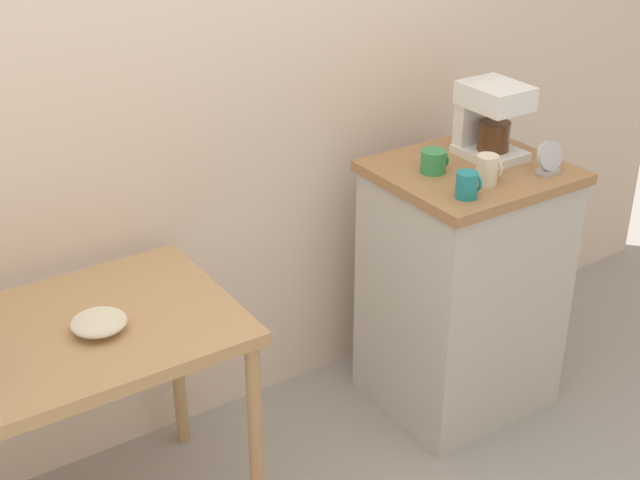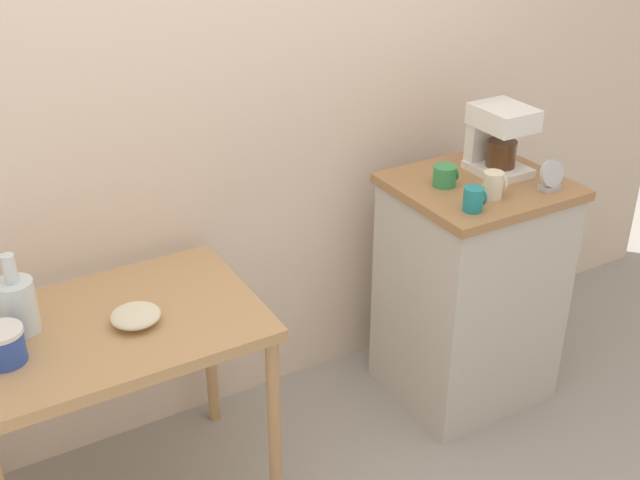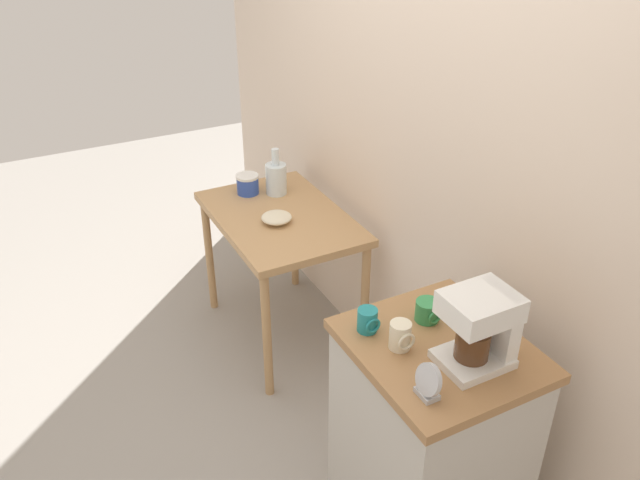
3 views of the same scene
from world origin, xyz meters
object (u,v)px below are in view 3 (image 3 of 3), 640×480
Objects in this scene: glass_carafe_vase at (276,178)px; mug_dark_teal at (368,320)px; mug_small_cream at (401,336)px; coffee_maker at (483,325)px; mug_tall_green at (428,311)px; table_clock at (428,383)px; canister_enamel at (247,184)px; bowl_stoneware at (277,218)px.

mug_dark_teal is (1.47, -0.31, 0.13)m from glass_carafe_vase.
glass_carafe_vase is 1.62m from mug_small_cream.
mug_tall_green is at bearing -175.96° from coffee_maker.
table_clock is at bearing -76.78° from coffee_maker.
mug_dark_teal reaches higher than canister_enamel.
mug_tall_green is at bearing 116.17° from mug_small_cream.
table_clock reaches higher than canister_enamel.
canister_enamel is at bearing 175.74° from mug_small_cream.
bowl_stoneware is at bearing -178.04° from mug_tall_green.
bowl_stoneware is 1.34× the size of table_clock.
bowl_stoneware is 1.18m from mug_dark_teal.
glass_carafe_vase is at bearing 176.33° from mug_tall_green.
bowl_stoneware is at bearing 173.18° from table_clock.
bowl_stoneware is 0.59× the size of coffee_maker.
coffee_maker is 2.83× the size of mug_tall_green.
mug_small_cream is (-0.17, -0.19, -0.09)m from coffee_maker.
mug_small_cream is at bearing -63.83° from mug_tall_green.
mug_tall_green is at bearing 144.23° from table_clock.
glass_carafe_vase reaches higher than canister_enamel.
glass_carafe_vase is 2.09× the size of canister_enamel.
mug_tall_green is (-0.25, -0.02, -0.10)m from coffee_maker.
glass_carafe_vase is 2.83× the size of mug_tall_green.
mug_tall_green is 1.09× the size of mug_dark_teal.
mug_dark_teal is 0.35m from table_clock.
coffee_maker is at bearing 103.22° from table_clock.
mug_tall_green is (1.51, -0.10, 0.13)m from glass_carafe_vase.
mug_dark_teal is 0.73× the size of table_clock.
mug_dark_teal is 0.14m from mug_small_cream.
bowl_stoneware is 1.58× the size of mug_small_cream.
table_clock is (0.22, -0.05, 0.00)m from mug_small_cream.
coffee_maker reaches higher than mug_dark_teal.
mug_small_cream is (0.13, 0.05, 0.01)m from mug_dark_teal.
mug_tall_green is 0.80× the size of table_clock.
coffee_maker is at bearing 2.32° from bowl_stoneware.
mug_small_cream reaches higher than canister_enamel.
mug_dark_teal reaches higher than glass_carafe_vase.
bowl_stoneware is at bearing 171.40° from mug_dark_teal.
canister_enamel is at bearing 173.64° from mug_dark_teal.
bowl_stoneware is 1.22m from mug_tall_green.
coffee_maker is (1.83, 0.06, 0.27)m from canister_enamel.
coffee_maker reaches higher than canister_enamel.
glass_carafe_vase is at bearing 167.96° from mug_dark_teal.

